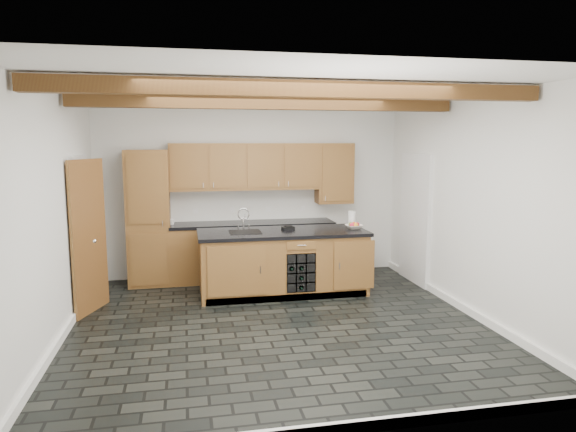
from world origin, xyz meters
name	(u,v)px	position (x,y,z in m)	size (l,w,h in m)	color
ground	(278,324)	(0.00, 0.00, 0.00)	(5.00, 5.00, 0.00)	black
room_shell	(264,196)	(-0.09, 0.53, 1.53)	(5.01, 5.00, 5.00)	white
back_cabinetry	(231,220)	(-0.38, 2.24, 0.98)	(3.65, 0.62, 2.20)	olive
island	(283,262)	(0.31, 1.28, 0.46)	(2.48, 0.96, 0.93)	olive
faucet	(245,229)	(-0.25, 1.33, 0.96)	(0.45, 0.40, 0.34)	black
kitchen_scale	(288,228)	(0.40, 1.41, 0.96)	(0.20, 0.13, 0.06)	black
fruit_bowl	(354,227)	(1.38, 1.26, 0.96)	(0.25, 0.25, 0.06)	silver
fruit_cluster	(354,225)	(1.38, 1.26, 0.99)	(0.16, 0.17, 0.07)	#B21733
paper_towel	(352,219)	(1.42, 1.48, 1.05)	(0.11, 0.11, 0.24)	white
mug	(172,222)	(-1.30, 2.19, 0.98)	(0.10, 0.10, 0.09)	white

